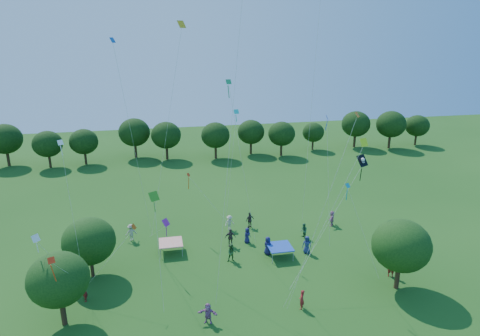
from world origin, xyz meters
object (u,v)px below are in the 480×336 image
at_px(pirate_kite, 361,164).
at_px(red_high_kite, 241,11).
at_px(tent_red_stripe, 171,243).
at_px(near_tree_west, 58,279).
at_px(near_tree_east, 401,246).
at_px(tent_blue, 280,247).
at_px(near_tree_north, 89,241).

distance_m(pirate_kite, red_high_kite, 16.17).
bearing_deg(tent_red_stripe, near_tree_west, -131.76).
height_order(near_tree_east, tent_red_stripe, near_tree_east).
height_order(tent_red_stripe, red_high_kite, red_high_kite).
xyz_separation_m(tent_blue, pirate_kite, (6.02, -2.70, 8.56)).
bearing_deg(red_high_kite, tent_red_stripe, 122.76).
xyz_separation_m(near_tree_north, red_high_kite, (12.00, -5.16, 18.05)).
height_order(near_tree_west, near_tree_north, near_tree_west).
bearing_deg(tent_red_stripe, near_tree_north, -157.42).
relative_size(near_tree_east, tent_red_stripe, 2.72).
bearing_deg(red_high_kite, near_tree_west, -175.38).
xyz_separation_m(near_tree_east, tent_blue, (-7.92, 6.88, -2.83)).
relative_size(near_tree_north, near_tree_east, 0.90).
xyz_separation_m(near_tree_west, pirate_kite, (24.03, 3.43, 5.91)).
relative_size(near_tree_west, tent_red_stripe, 2.55).
relative_size(tent_red_stripe, tent_blue, 1.00).
height_order(tent_blue, pirate_kite, pirate_kite).
distance_m(near_tree_east, pirate_kite, 7.34).
distance_m(near_tree_east, tent_red_stripe, 20.56).
xyz_separation_m(near_tree_east, pirate_kite, (-1.90, 4.18, 5.72)).
relative_size(near_tree_west, tent_blue, 2.55).
xyz_separation_m(pirate_kite, red_high_kite, (-10.78, -2.36, 11.82)).
height_order(tent_red_stripe, tent_blue, same).
bearing_deg(tent_blue, tent_red_stripe, 163.44).
height_order(pirate_kite, red_high_kite, red_high_kite).
xyz_separation_m(tent_red_stripe, pirate_kite, (15.93, -5.65, 8.56)).
distance_m(near_tree_west, near_tree_east, 25.95).
relative_size(near_tree_north, tent_blue, 2.43).
distance_m(near_tree_west, near_tree_north, 6.36).
bearing_deg(near_tree_east, near_tree_north, 164.21).
bearing_deg(near_tree_west, tent_red_stripe, 48.24).
height_order(near_tree_north, tent_red_stripe, near_tree_north).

